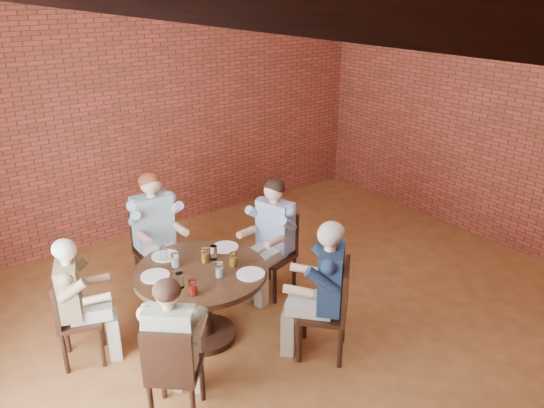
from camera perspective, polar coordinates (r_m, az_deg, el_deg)
floor at (r=5.22m, az=6.73°, el=-15.17°), size 7.00×7.00×0.00m
wall_back at (r=7.21m, az=-12.17°, el=10.27°), size 7.00×0.00×7.00m
dining_table at (r=5.07m, az=-7.60°, el=-9.18°), size 1.24×1.24×0.75m
chair_a at (r=5.83m, az=0.49°, el=-4.75°), size 0.51×0.51×0.92m
diner_a at (r=5.71m, az=-0.00°, el=-3.70°), size 0.74×0.66×1.31m
chair_b at (r=6.03m, az=-12.54°, el=-4.23°), size 0.46×0.46×0.95m
diner_b at (r=5.88m, az=-12.35°, el=-3.13°), size 0.58×0.70×1.36m
chair_c at (r=5.09m, az=-20.78°, el=-11.18°), size 0.47×0.47×0.87m
diner_c at (r=5.01m, az=-20.19°, el=-9.87°), size 0.68×0.62×1.22m
chair_d at (r=4.26m, az=-10.66°, el=-17.16°), size 0.54×0.54×0.89m
diner_d at (r=4.23m, az=-10.54°, el=-15.11°), size 0.75×0.76×1.25m
chair_e at (r=4.87m, az=6.52°, el=-10.89°), size 0.60×0.60×0.93m
diner_e at (r=4.79m, az=5.58°, el=-9.24°), size 0.82×0.83×1.33m
plate_a at (r=5.32m, az=-5.04°, el=-4.64°), size 0.26×0.26×0.01m
plate_b at (r=5.24m, az=-11.43°, el=-5.48°), size 0.26×0.26×0.01m
plate_c at (r=4.92m, az=-12.45°, el=-7.55°), size 0.26×0.26×0.01m
plate_d at (r=4.83m, az=-2.30°, el=-7.54°), size 0.26×0.26×0.01m
glass_a at (r=5.09m, az=-6.30°, el=-5.22°), size 0.07×0.07×0.14m
glass_b at (r=5.04m, az=-7.23°, el=-5.53°), size 0.07×0.07×0.14m
glass_c at (r=5.14m, az=-11.57°, el=-5.29°), size 0.07×0.07×0.14m
glass_d at (r=5.01m, az=-10.38°, el=-5.97°), size 0.07×0.07×0.14m
glass_e at (r=4.68m, az=-9.89°, el=-8.10°), size 0.07×0.07×0.14m
glass_f at (r=4.56m, az=-8.53°, el=-8.87°), size 0.07×0.07×0.14m
glass_g at (r=4.79m, az=-5.69°, el=-7.08°), size 0.07×0.07×0.14m
glass_h at (r=4.95m, az=-4.18°, el=-5.97°), size 0.07×0.07×0.14m
smartphone at (r=4.84m, az=-2.56°, el=-7.54°), size 0.09×0.14×0.01m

